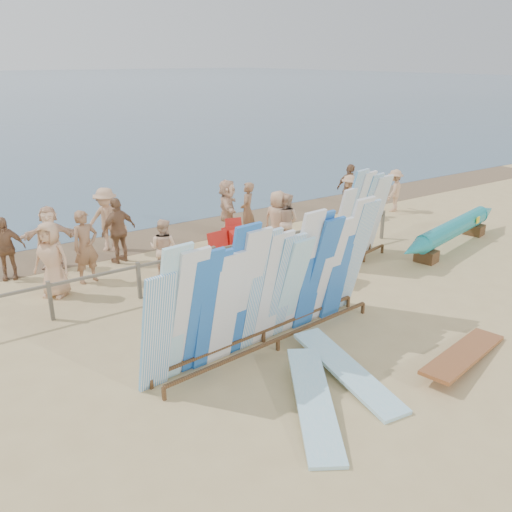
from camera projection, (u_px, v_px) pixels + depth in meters
ground at (285, 325)px, 11.44m from camera, size 160.00×160.00×0.00m
wet_sand_strip at (148, 237)px, 17.04m from camera, size 40.00×2.60×0.01m
fence at (214, 257)px, 13.55m from camera, size 12.08×0.08×0.90m
main_surfboard_rack at (272, 289)px, 10.20m from camera, size 5.44×1.27×2.72m
side_surfboard_rack at (360, 219)px, 14.69m from camera, size 2.39×1.10×2.67m
outrigger_canoe at (454, 229)px, 15.95m from camera, size 6.03×1.93×0.87m
vendor_table at (332, 270)px, 13.49m from camera, size 0.93×0.81×1.02m
flat_board_a at (347, 377)px, 9.58m from camera, size 0.84×2.74×0.29m
flat_board_b at (314, 411)px, 8.67m from camera, size 1.85×2.60×0.36m
flat_board_c at (463, 361)px, 10.09m from camera, size 2.75×1.20×0.30m
beach_chair_left at (223, 258)px, 14.44m from camera, size 0.67×0.69×0.97m
beach_chair_right at (236, 251)px, 14.97m from camera, size 0.61×0.63×0.94m
stroller at (237, 244)px, 15.04m from camera, size 0.74×0.92×1.11m
beachgoer_4 at (119, 230)px, 14.69m from camera, size 1.14×0.72×1.81m
beachgoer_extra_0 at (394, 190)px, 19.69m from camera, size 1.07×0.78×1.53m
beachgoer_extra_1 at (5, 248)px, 13.58m from camera, size 1.03×0.64×1.63m
beachgoer_6 at (277, 220)px, 15.76m from camera, size 0.75×0.94×1.73m
beachgoer_8 at (286, 221)px, 15.77m from camera, size 0.74×0.89×1.66m
beachgoer_0 at (52, 260)px, 12.56m from camera, size 0.92×0.94×1.82m
beachgoer_5 at (227, 208)px, 16.91m from camera, size 1.32×1.70×1.79m
beachgoer_9 at (349, 197)px, 18.79m from camera, size 1.06×0.84×1.53m
beachgoer_11 at (50, 237)px, 14.30m from camera, size 1.65×0.99×1.69m
beachgoer_2 at (163, 248)px, 13.72m from camera, size 0.74×0.81×1.54m
beachgoer_7 at (247, 211)px, 16.64m from camera, size 0.71×0.70×1.77m
beachgoer_3 at (107, 220)px, 15.55m from camera, size 1.23×1.18×1.87m
beachgoer_1 at (86, 247)px, 13.36m from camera, size 0.73×0.50×1.85m
beachgoer_10 at (350, 190)px, 19.04m from camera, size 0.61×1.13×1.84m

